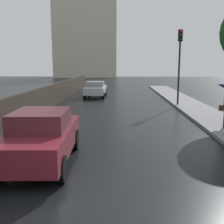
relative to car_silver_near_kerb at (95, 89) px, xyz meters
The scene contains 5 objects.
ground 19.00m from the car_silver_near_kerb, 84.57° to the right, with size 120.00×120.00×0.00m, color black.
car_silver_near_kerb is the anchor object (origin of this frame).
car_maroon_mid_road 16.04m from the car_silver_near_kerb, 90.25° to the right, with size 1.85×4.04×1.53m.
traffic_light 8.44m from the car_silver_near_kerb, 40.77° to the right, with size 0.26×0.39×4.90m.
distant_tower 40.41m from the car_silver_near_kerb, 98.98° to the left, with size 14.80×10.21×22.10m.
Camera 1 is at (0.35, -4.51, 2.80)m, focal length 43.33 mm.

